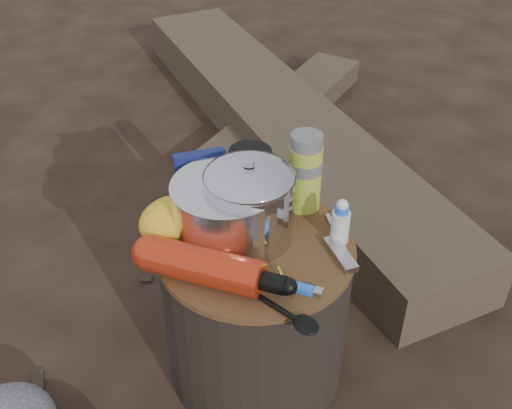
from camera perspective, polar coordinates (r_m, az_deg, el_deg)
ground at (r=1.54m, az=0.00°, el=-14.47°), size 60.00×60.00×0.00m
stump at (r=1.39m, az=0.00°, el=-9.67°), size 0.41×0.41×0.37m
log_main at (r=2.27m, az=2.15°, el=7.52°), size 0.74×2.03×0.17m
log_small at (r=2.40m, az=2.28°, el=8.10°), size 1.06×0.60×0.09m
foil_windscreen at (r=1.24m, az=-2.75°, el=-0.72°), size 0.22×0.22×0.13m
camping_pot at (r=1.23m, az=-0.62°, el=0.22°), size 0.18×0.18×0.18m
fuel_bottle at (r=1.17m, az=-4.82°, el=-5.70°), size 0.23×0.29×0.07m
thermos at (r=1.32m, az=4.55°, el=2.99°), size 0.07×0.07×0.18m
travel_mug at (r=1.34m, az=-0.52°, el=2.51°), size 0.09×0.09×0.13m
stuff_sack at (r=1.26m, az=-7.77°, el=-1.50°), size 0.14×0.11×0.09m
food_pouch at (r=1.33m, az=-5.04°, el=2.07°), size 0.11×0.06×0.14m
lighter at (r=1.17m, az=4.05°, el=-7.66°), size 0.05×0.07×0.01m
multitool at (r=1.25m, az=7.82°, el=-4.58°), size 0.06×0.11×0.01m
pot_grabber at (r=1.30m, az=7.41°, el=-2.47°), size 0.10×0.12×0.01m
spork at (r=1.14m, az=1.50°, el=-9.18°), size 0.07×0.17×0.01m
squeeze_bottle at (r=1.26m, az=7.81°, el=-1.70°), size 0.04×0.04×0.09m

